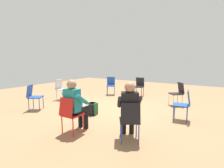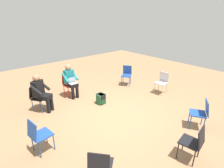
# 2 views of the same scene
# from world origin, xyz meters

# --- Properties ---
(ground_plane) EXTENTS (14.67, 14.67, 0.00)m
(ground_plane) POSITION_xyz_m (0.00, 0.00, 0.00)
(ground_plane) COLOR #99704C
(chair_west) EXTENTS (0.48, 0.45, 0.85)m
(chair_west) POSITION_xyz_m (-2.28, 0.01, 0.50)
(chair_west) COLOR #1E4799
(chair_west) RESTS_ON ground
(chair_northeast) EXTENTS (0.58, 0.57, 0.85)m
(chair_northeast) POSITION_xyz_m (2.12, 1.62, 0.50)
(chair_northeast) COLOR #1E4799
(chair_northeast) RESTS_ON ground
(chair_southeast) EXTENTS (0.56, 0.58, 0.85)m
(chair_southeast) POSITION_xyz_m (1.37, -1.93, 0.50)
(chair_southeast) COLOR #1E4799
(chair_southeast) RESTS_ON ground
(chair_southwest) EXTENTS (0.59, 0.58, 0.85)m
(chair_southwest) POSITION_xyz_m (-1.77, -1.57, 0.50)
(chair_southwest) COLOR black
(chair_southwest) RESTS_ON ground
(chair_north) EXTENTS (0.41, 0.45, 0.85)m
(chair_north) POSITION_xyz_m (-0.32, 2.32, 0.50)
(chair_north) COLOR red
(chair_north) RESTS_ON ground
(chair_south) EXTENTS (0.45, 0.49, 0.85)m
(chair_south) POSITION_xyz_m (0.09, -2.35, 0.50)
(chair_south) COLOR black
(chair_south) RESTS_ON ground
(chair_northwest) EXTENTS (0.56, 0.58, 0.85)m
(chair_northwest) POSITION_xyz_m (-1.62, 1.96, 0.50)
(chair_northwest) COLOR black
(chair_northwest) RESTS_ON ground
(chair_east) EXTENTS (0.46, 0.42, 0.85)m
(chair_east) POSITION_xyz_m (2.54, 0.09, 0.50)
(chair_east) COLOR #B7B7BC
(chair_east) RESTS_ON ground
(person_with_laptop) EXTENTS (0.50, 0.53, 1.24)m
(person_with_laptop) POSITION_xyz_m (-0.31, 2.15, 0.69)
(person_with_laptop) COLOR black
(person_with_laptop) RESTS_ON ground
(person_in_black) EXTENTS (0.63, 0.63, 1.24)m
(person_in_black) POSITION_xyz_m (-1.53, 1.82, 0.69)
(person_in_black) COLOR black
(person_in_black) RESTS_ON ground
(backpack_near_laptop_user) EXTENTS (0.27, 0.30, 0.36)m
(backpack_near_laptop_user) POSITION_xyz_m (0.18, 0.96, 0.16)
(backpack_near_laptop_user) COLOR black
(backpack_near_laptop_user) RESTS_ON ground
(backpack_by_empty_chair) EXTENTS (0.29, 0.26, 0.36)m
(backpack_by_empty_chair) POSITION_xyz_m (0.17, 0.94, 0.16)
(backpack_by_empty_chair) COLOR #235B38
(backpack_by_empty_chair) RESTS_ON ground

